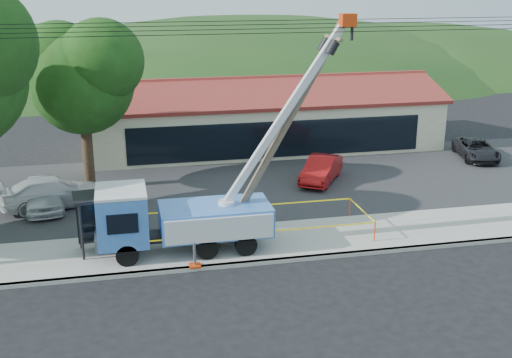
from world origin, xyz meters
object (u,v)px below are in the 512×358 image
Objects in this scene: car_red at (321,183)px; car_white at (56,208)px; car_silver at (44,210)px; car_dark at (475,160)px; utility_truck at (180,215)px; bus_shelter at (106,208)px; leaning_pole at (286,124)px.

car_red is 13.93m from car_white.
car_dark is at bearing -0.22° from car_silver.
bus_shelter is (-2.89, 0.76, 0.26)m from utility_truck.
car_white reaches higher than car_red.
car_white is 24.85m from car_dark.
bus_shelter is 6.76m from car_silver.
car_silver is at bearing -142.33° from car_red.
car_silver is at bearing 91.62° from car_white.
car_white is at bearing 7.75° from car_silver.
car_silver is at bearing 132.88° from utility_truck.
car_dark is (25.12, 3.62, 0.00)m from car_silver.
car_red is (3.99, 7.45, -5.15)m from leaning_pole.
utility_truck is at bearing -55.54° from car_silver.
car_dark is at bearing 27.76° from utility_truck.
car_red is at bearing -154.78° from car_dark.
car_white is (-9.90, 6.36, -5.15)m from leaning_pole.
bus_shelter is at bearing -144.41° from car_dark.
car_red is (14.40, 1.24, 0.00)m from car_silver.
leaning_pole reaches higher than car_white.
leaning_pole is (4.42, 0.24, 3.48)m from utility_truck.
car_red reaches higher than car_dark.
car_red is (11.31, 6.93, -1.94)m from bus_shelter.
leaning_pole is 2.14× the size of car_silver.
car_white is at bearing 147.27° from leaning_pole.
bus_shelter is (-7.32, 0.52, -3.22)m from leaning_pole.
car_red is at bearing 24.63° from bus_shelter.
bus_shelter is 23.99m from car_dark.
bus_shelter is 0.65× the size of car_red.
utility_truck is 8.96m from car_silver.
leaning_pole reaches higher than car_red.
bus_shelter is at bearing 175.91° from leaning_pole.
car_red is 0.96× the size of car_dark.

